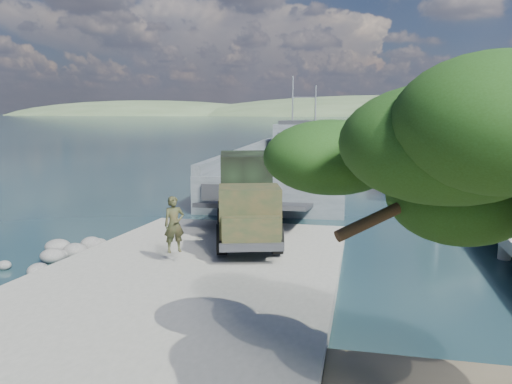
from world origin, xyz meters
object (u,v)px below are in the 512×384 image
at_px(pier, 472,175).
at_px(landing_craft, 293,172).
at_px(sailboat_far, 511,168).
at_px(military_truck, 246,197).
at_px(sailboat_near, 483,174).
at_px(soldier, 174,235).

height_order(pier, landing_craft, landing_craft).
xyz_separation_m(landing_craft, sailboat_far, (19.98, 11.62, -0.47)).
bearing_deg(sailboat_far, military_truck, -112.75).
bearing_deg(landing_craft, pier, -24.28).
bearing_deg(sailboat_near, landing_craft, -159.53).
bearing_deg(military_truck, pier, 35.98).
distance_m(landing_craft, soldier, 24.86).
bearing_deg(sailboat_near, pier, -104.85).
bearing_deg(military_truck, sailboat_near, 44.26).
xyz_separation_m(military_truck, sailboat_near, (15.30, 26.39, -1.84)).
distance_m(pier, soldier, 23.88).
relative_size(military_truck, sailboat_far, 1.16).
bearing_deg(sailboat_near, military_truck, -119.04).
relative_size(military_truck, sailboat_near, 1.04).
height_order(military_truck, sailboat_far, sailboat_far).
xyz_separation_m(pier, soldier, (-13.84, -19.46, -0.09)).
xyz_separation_m(military_truck, sailboat_far, (19.15, 32.33, -1.89)).
bearing_deg(soldier, military_truck, 31.74).
distance_m(sailboat_near, sailboat_far, 7.07).
bearing_deg(landing_craft, sailboat_far, 28.39).
height_order(military_truck, sailboat_near, sailboat_near).
bearing_deg(pier, landing_craft, 157.51).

